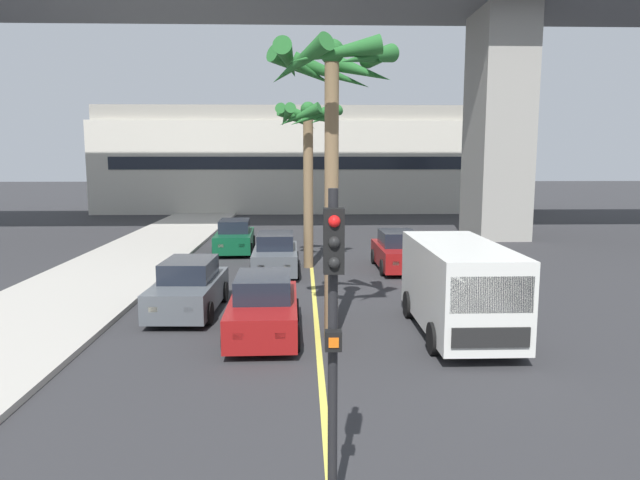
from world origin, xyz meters
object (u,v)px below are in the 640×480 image
Objects in this scene: palm_tree_near_median at (308,134)px; palm_tree_mid_median at (332,91)px; car_queue_third at (398,252)px; car_queue_fifth at (235,237)px; traffic_light_median_near at (333,314)px; car_queue_fourth at (276,255)px; car_queue_second at (189,288)px; delivery_van at (459,285)px; car_queue_front at (264,308)px.

palm_tree_near_median is 9.47m from palm_tree_mid_median.
palm_tree_near_median reaches higher than car_queue_third.
car_queue_fifth is 0.99× the size of traffic_light_median_near.
palm_tree_near_median is at bearing -48.41° from car_queue_fifth.
palm_tree_mid_median is at bearing -77.87° from car_queue_fourth.
traffic_light_median_near is 0.62× the size of palm_tree_near_median.
car_queue_second is at bearing -138.85° from car_queue_third.
delivery_van is 10.82m from palm_tree_near_median.
traffic_light_median_near is 0.57× the size of palm_tree_mid_median.
traffic_light_median_near is (3.62, -20.93, 1.99)m from car_queue_fifth.
car_queue_third is at bearing 90.64° from delivery_van.
palm_tree_near_median reaches higher than car_queue_front.
car_queue_fourth is 10.12m from palm_tree_mid_median.
palm_tree_mid_median reaches higher than palm_tree_near_median.
car_queue_third is 1.00× the size of car_queue_fourth.
car_queue_front is 0.79× the size of delivery_van.
traffic_light_median_near is (1.43, -15.91, 1.99)m from car_queue_fourth.
car_queue_fourth is 5.04m from palm_tree_near_median.
car_queue_front is at bearing 172.32° from palm_tree_mid_median.
car_queue_front is 8.14m from traffic_light_median_near.
car_queue_fourth is at bearing 95.12° from traffic_light_median_near.
car_queue_fourth is 0.99× the size of car_queue_fifth.
car_queue_second is at bearing 110.23° from traffic_light_median_near.
car_queue_fourth is at bearing 90.42° from car_queue_front.
car_queue_fifth is at bearing 99.82° from traffic_light_median_near.
car_queue_front and car_queue_second have the same top height.
car_queue_second is 0.99× the size of traffic_light_median_near.
car_queue_second and car_queue_third have the same top height.
traffic_light_median_near reaches higher than car_queue_front.
car_queue_fifth is at bearing 99.73° from car_queue_front.
palm_tree_near_median reaches higher than delivery_van.
delivery_van is at bearing 3.30° from palm_tree_mid_median.
car_queue_third is 0.61× the size of palm_tree_near_median.
car_queue_fifth is 14.98m from palm_tree_mid_median.
car_queue_third is 10.90m from palm_tree_mid_median.
palm_tree_near_median is (3.60, 6.88, 4.74)m from car_queue_second.
palm_tree_near_median is (-3.67, 0.52, 4.74)m from car_queue_third.
palm_tree_near_median is (1.25, 9.20, 4.74)m from car_queue_front.
delivery_van is 0.78× the size of palm_tree_near_median.
palm_tree_mid_median is (0.49, -9.43, 0.66)m from palm_tree_near_median.
palm_tree_near_median reaches higher than traffic_light_median_near.
car_queue_front is 8.13m from car_queue_fourth.
car_queue_fourth and car_queue_fifth have the same top height.
traffic_light_median_near reaches higher than delivery_van.
car_queue_second is 0.62× the size of palm_tree_near_median.
palm_tree_near_median reaches higher than car_queue_fifth.
delivery_van is 1.25× the size of traffic_light_median_near.
car_queue_second is 9.66m from car_queue_third.
car_queue_fourth is at bearing 121.85° from delivery_van.
traffic_light_median_near is at bearing -69.77° from car_queue_second.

